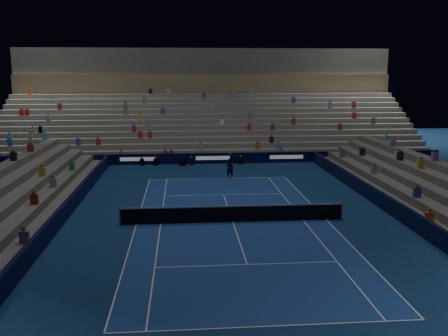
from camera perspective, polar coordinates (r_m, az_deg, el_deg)
ground at (r=28.52m, az=1.02°, el=-6.26°), size 90.00×90.00×0.00m
court_surface at (r=28.52m, az=1.02°, el=-6.25°), size 10.97×23.77×0.01m
sponsor_barrier_far at (r=46.36m, az=-1.30°, el=1.13°), size 44.00×0.25×1.00m
sponsor_barrier_east at (r=30.88m, az=19.29°, el=-4.57°), size 0.25×37.00×1.00m
sponsor_barrier_west at (r=29.07m, az=-18.46°, el=-5.48°), size 0.25×37.00×1.00m
grandstand_main at (r=55.29m, az=-1.92°, el=5.75°), size 44.00×15.20×11.20m
tennis_net at (r=28.37m, az=1.02°, el=-5.29°), size 12.90×0.10×1.10m
tennis_player at (r=39.86m, az=0.68°, el=-0.02°), size 0.63×0.43×1.66m
broadcast_camera at (r=45.54m, az=-4.79°, el=0.67°), size 0.63×0.98×0.59m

